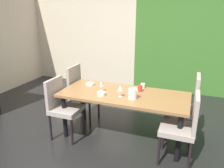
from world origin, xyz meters
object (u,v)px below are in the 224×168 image
Objects in this scene: chair_left_far at (80,91)px; wine_glass_corner at (101,84)px; chair_right_far at (187,105)px; wine_glass_right at (120,88)px; cup_west at (143,86)px; serving_bowl_rear at (101,94)px; pitcher_left at (133,94)px; dining_table at (124,99)px; serving_bowl_near_window at (90,84)px; cup_east at (140,88)px; chair_left_near at (62,105)px; chair_right_near at (184,125)px.

chair_left_far reaches higher than wine_glass_corner.
chair_right_far is 1.08m from wine_glass_right.
wine_glass_corner is (-1.28, -0.35, 0.29)m from chair_right_far.
serving_bowl_rear is at bearing -133.97° from cup_west.
chair_right_far is at bearing 31.70° from pitcher_left.
wine_glass_right reaches higher than dining_table.
wine_glass_corner is 1.35× the size of serving_bowl_rear.
cup_east is (0.87, 0.00, 0.03)m from serving_bowl_near_window.
serving_bowl_near_window is at bearing 151.87° from chair_left_near.
cup_east is (0.22, 0.33, -0.08)m from wine_glass_right.
chair_right_far is (1.85, 0.61, 0.03)m from chair_left_near.
chair_right_near is at bearing -5.41° from serving_bowl_rear.
chair_right_far is at bearing 22.35° from serving_bowl_rear.
wine_glass_corner is (-0.35, -0.05, 0.21)m from dining_table.
chair_right_near is 0.93× the size of chair_right_far.
pitcher_left is (1.11, -0.46, 0.26)m from chair_left_far.
chair_left_near is at bearing 108.40° from chair_right_far.
pitcher_left is (-0.03, -0.34, 0.03)m from cup_east.
chair_right_far is (0.01, 0.61, 0.03)m from chair_right_near.
chair_left_near is at bearing -169.71° from serving_bowl_rear.
serving_bowl_rear is at bearing -45.35° from serving_bowl_near_window.
chair_left_far is 1.94m from chair_right_near.
serving_bowl_near_window is at bearing 153.46° from wine_glass_right.
chair_right_near is 0.90m from cup_east.
wine_glass_corner reaches higher than pitcher_left.
wine_glass_right is at bearing 100.28° from chair_left_near.
pitcher_left is (-0.04, -0.48, 0.04)m from cup_west.
cup_west reaches higher than serving_bowl_near_window.
wine_glass_right reaches higher than cup_west.
chair_left_far is at bearing 154.79° from serving_bowl_near_window.
dining_table is at bearing -123.31° from cup_west.
wine_glass_right is 0.53m from cup_west.
serving_bowl_rear is at bearing 100.29° from chair_left_near.
chair_right_far is 6.74× the size of pitcher_left.
dining_table is 0.98m from chair_left_near.
serving_bowl_near_window is at bearing 94.53° from chair_right_far.
wine_glass_corner is 0.61m from cup_east.
chair_left_far is 12.39× the size of cup_west.
chair_left_near reaches higher than wine_glass_corner.
cup_west is (0.51, 0.53, 0.01)m from serving_bowl_rear.
chair_left_far is 7.20× the size of serving_bowl_near_window.
serving_bowl_rear is at bearing -146.24° from dining_table.
chair_right_near is 1.00m from wine_glass_right.
dining_table is 0.26m from wine_glass_right.
chair_left_near is at bearing -161.52° from dining_table.
chair_left_near reaches higher than wine_glass_right.
dining_table is 23.59× the size of cup_west.
chair_left_near is at bearing -118.13° from serving_bowl_near_window.
chair_right_near is 7.92× the size of serving_bowl_rear.
chair_left_far is 6.12× the size of wine_glass_corner.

